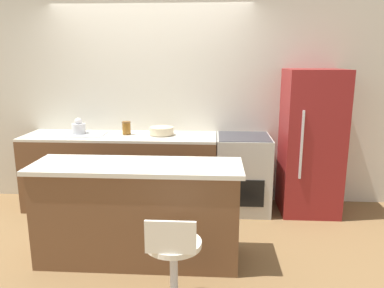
% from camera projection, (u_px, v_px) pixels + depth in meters
% --- Properties ---
extents(ground_plane, '(14.00, 14.00, 0.00)m').
position_uv_depth(ground_plane, '(145.00, 217.00, 4.43)').
color(ground_plane, brown).
extents(wall_back, '(8.00, 0.06, 2.60)m').
position_uv_depth(wall_back, '(153.00, 101.00, 4.82)').
color(wall_back, beige).
rests_on(wall_back, ground_plane).
extents(back_counter, '(2.37, 0.65, 0.93)m').
position_uv_depth(back_counter, '(121.00, 171.00, 4.69)').
color(back_counter, brown).
rests_on(back_counter, ground_plane).
extents(kitchen_island, '(1.89, 0.60, 0.92)m').
position_uv_depth(kitchen_island, '(138.00, 212.00, 3.43)').
color(kitchen_island, brown).
rests_on(kitchen_island, ground_plane).
extents(oven_range, '(0.64, 0.66, 0.93)m').
position_uv_depth(oven_range, '(243.00, 173.00, 4.59)').
color(oven_range, '#B7B2A8').
rests_on(oven_range, ground_plane).
extents(refrigerator, '(0.67, 0.67, 1.72)m').
position_uv_depth(refrigerator, '(311.00, 143.00, 4.46)').
color(refrigerator, maroon).
rests_on(refrigerator, ground_plane).
extents(stool_chair, '(0.41, 0.41, 0.78)m').
position_uv_depth(stool_chair, '(173.00, 262.00, 2.74)').
color(stool_chair, '#B7B7BC').
rests_on(stool_chair, ground_plane).
extents(kettle, '(0.17, 0.17, 0.20)m').
position_uv_depth(kettle, '(79.00, 127.00, 4.64)').
color(kettle, silver).
rests_on(kettle, back_counter).
extents(mixing_bowl, '(0.30, 0.30, 0.09)m').
position_uv_depth(mixing_bowl, '(162.00, 131.00, 4.58)').
color(mixing_bowl, '#C1B28E').
rests_on(mixing_bowl, back_counter).
extents(canister_jar, '(0.11, 0.11, 0.16)m').
position_uv_depth(canister_jar, '(126.00, 128.00, 4.60)').
color(canister_jar, brown).
rests_on(canister_jar, back_counter).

